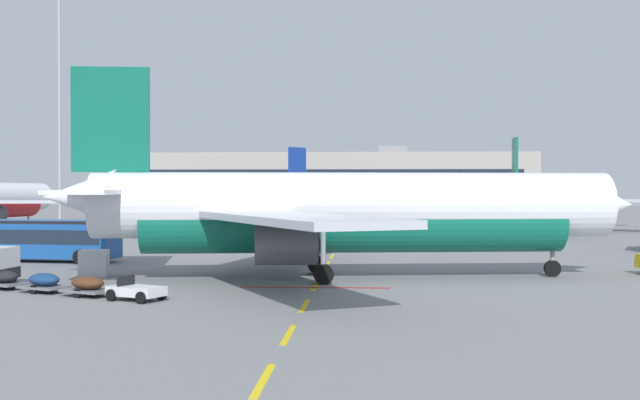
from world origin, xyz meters
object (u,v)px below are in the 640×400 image
at_px(apron_shuttle_bus, 37,237).
at_px(airliner_mid_left, 243,197).
at_px(apron_light_mast_near, 59,84).
at_px(airliner_far_center, 528,200).
at_px(uld_cargo_container, 94,263).
at_px(baggage_train, 66,284).
at_px(airliner_foreground, 344,211).

bearing_deg(apron_shuttle_bus, airliner_mid_left, 86.34).
height_order(airliner_mid_left, apron_shuttle_bus, airliner_mid_left).
bearing_deg(airliner_mid_left, apron_light_mast_near, -114.89).
relative_size(airliner_far_center, uld_cargo_container, 19.03).
height_order(apron_shuttle_bus, apron_light_mast_near, apron_light_mast_near).
bearing_deg(uld_cargo_container, airliner_far_center, 55.23).
bearing_deg(apron_shuttle_bus, baggage_train, -63.05).
distance_m(baggage_train, uld_cargo_container, 8.02).
xyz_separation_m(apron_shuttle_bus, uld_cargo_container, (7.59, -9.68, -0.95)).
height_order(baggage_train, uld_cargo_container, uld_cargo_container).
distance_m(airliner_foreground, airliner_far_center, 55.05).
height_order(airliner_foreground, uld_cargo_container, airliner_foreground).
bearing_deg(airliner_mid_left, baggage_train, -86.89).
distance_m(airliner_foreground, apron_shuttle_bus, 24.53).
distance_m(baggage_train, apron_light_mast_near, 57.32).
xyz_separation_m(airliner_foreground, uld_cargo_container, (-14.89, -0.08, -3.15)).
bearing_deg(baggage_train, apron_light_mast_near, 111.89).
bearing_deg(airliner_far_center, uld_cargo_container, -124.77).
xyz_separation_m(baggage_train, apron_light_mast_near, (-20.44, 50.88, 16.72)).
xyz_separation_m(apron_shuttle_bus, baggage_train, (8.93, -17.57, -1.22)).
xyz_separation_m(airliner_mid_left, apron_shuttle_bus, (-4.32, -67.41, -2.25)).
bearing_deg(airliner_far_center, apron_shuttle_bus, -136.11).
xyz_separation_m(airliner_far_center, apron_shuttle_bus, (-43.09, -41.45, -2.23)).
height_order(airliner_foreground, apron_light_mast_near, apron_light_mast_near).
relative_size(airliner_foreground, uld_cargo_container, 18.89).
height_order(airliner_mid_left, baggage_train, airliner_mid_left).
relative_size(uld_cargo_container, apron_light_mast_near, 0.07).
bearing_deg(airliner_mid_left, uld_cargo_container, -87.57).
xyz_separation_m(airliner_far_center, apron_light_mast_near, (-54.59, -8.15, 13.28)).
bearing_deg(baggage_train, airliner_far_center, 59.95).
bearing_deg(apron_shuttle_bus, airliner_foreground, -23.11).
height_order(airliner_far_center, uld_cargo_container, airliner_far_center).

